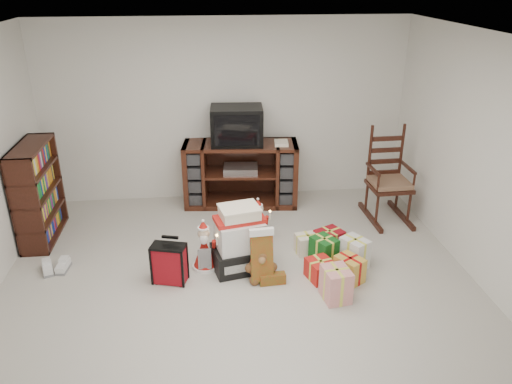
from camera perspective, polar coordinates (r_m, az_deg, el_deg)
room at (r=4.58m, az=-1.96°, el=1.20°), size 5.01×5.01×2.51m
tv_stand at (r=6.92m, az=-1.76°, el=2.11°), size 1.59×0.70×0.89m
bookshelf at (r=6.51m, az=-23.63°, el=-0.24°), size 0.32×0.97×1.19m
rocking_chair at (r=6.76m, az=14.77°, el=0.64°), size 0.54×0.86×1.27m
gift_pile at (r=5.44m, az=-1.86°, el=-5.79°), size 0.66×0.54×0.73m
red_suitcase at (r=5.33m, az=-9.87°, el=-8.08°), size 0.37×0.26×0.51m
stocking at (r=5.20m, az=0.69°, el=-7.37°), size 0.30×0.15×0.63m
teddy_bear at (r=5.34m, az=0.55°, el=-8.24°), size 0.27×0.24×0.40m
santa_figurine at (r=6.03m, az=0.21°, el=-3.76°), size 0.27×0.26×0.56m
mrs_claus_figurine at (r=5.52m, az=-5.93°, el=-6.61°), size 0.29×0.27×0.59m
sneaker_pair at (r=5.95m, az=-21.95°, el=-8.00°), size 0.32×0.27×0.09m
gift_cluster at (r=5.59m, az=8.77°, el=-7.44°), size 0.80×1.16×0.27m
crt_television at (r=6.69m, az=-2.21°, el=7.61°), size 0.71×0.54×0.50m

